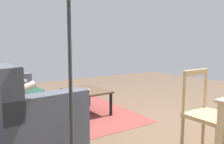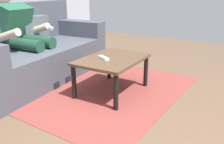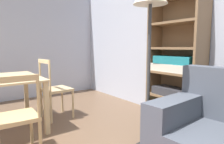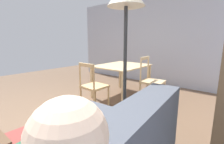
{
  "view_description": "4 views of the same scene",
  "coord_description": "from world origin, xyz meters",
  "px_view_note": "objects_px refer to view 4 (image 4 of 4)",
  "views": [
    {
      "loc": [
        -2.17,
        2.33,
        1.17
      ],
      "look_at": [
        -0.45,
        1.1,
        0.9
      ],
      "focal_mm": 35.39,
      "sensor_mm": 36.0,
      "label": 1
    },
    {
      "loc": [
        -1.18,
        -0.78,
        1.14
      ],
      "look_at": [
        1.06,
        0.56,
        0.24
      ],
      "focal_mm": 39.37,
      "sensor_mm": 36.0,
      "label": 2
    },
    {
      "loc": [
        1.22,
        -0.14,
        1.16
      ],
      "look_at": [
        -0.45,
        1.1,
        0.9
      ],
      "focal_mm": 31.47,
      "sensor_mm": 36.0,
      "label": 3
    },
    {
      "loc": [
        1.06,
        2.33,
        1.28
      ],
      "look_at": [
        -0.45,
        1.1,
        0.9
      ],
      "focal_mm": 25.11,
      "sensor_mm": 36.0,
      "label": 4
    }
  ],
  "objects_px": {
    "dining_table": "(122,70)",
    "dining_chair_facing_couch": "(93,86)",
    "floor_lamp": "(126,12)",
    "dining_chair_near_wall": "(151,81)"
  },
  "relations": [
    {
      "from": "dining_chair_near_wall",
      "to": "floor_lamp",
      "type": "height_order",
      "value": "floor_lamp"
    },
    {
      "from": "dining_table",
      "to": "dining_chair_facing_couch",
      "type": "distance_m",
      "value": 0.94
    },
    {
      "from": "dining_chair_facing_couch",
      "to": "floor_lamp",
      "type": "xyz_separation_m",
      "value": [
        0.71,
        1.21,
        1.12
      ]
    },
    {
      "from": "dining_table",
      "to": "dining_chair_facing_couch",
      "type": "bearing_deg",
      "value": -0.04
    },
    {
      "from": "dining_table",
      "to": "dining_chair_near_wall",
      "type": "relative_size",
      "value": 1.21
    },
    {
      "from": "dining_table",
      "to": "floor_lamp",
      "type": "distance_m",
      "value": 2.23
    },
    {
      "from": "floor_lamp",
      "to": "dining_chair_near_wall",
      "type": "bearing_deg",
      "value": -164.39
    },
    {
      "from": "dining_table",
      "to": "dining_chair_facing_couch",
      "type": "relative_size",
      "value": 1.32
    },
    {
      "from": "dining_chair_facing_couch",
      "to": "dining_chair_near_wall",
      "type": "bearing_deg",
      "value": 140.58
    },
    {
      "from": "dining_table",
      "to": "dining_chair_near_wall",
      "type": "bearing_deg",
      "value": 89.81
    }
  ]
}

